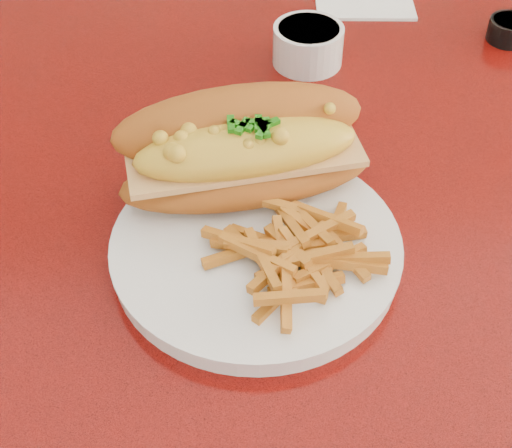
{
  "coord_description": "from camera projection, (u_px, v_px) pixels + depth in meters",
  "views": [
    {
      "loc": [
        -0.25,
        -0.54,
        1.24
      ],
      "look_at": [
        -0.19,
        -0.13,
        0.81
      ],
      "focal_mm": 50.0,
      "sensor_mm": 36.0,
      "label": 1
    }
  ],
  "objects": [
    {
      "name": "diner_table",
      "position": [
        394.0,
        253.0,
        0.85
      ],
      "size": [
        1.23,
        0.83,
        0.77
      ],
      "color": "#BA130B",
      "rests_on": "ground"
    },
    {
      "name": "booth_bench_far",
      "position": [
        275.0,
        90.0,
        1.64
      ],
      "size": [
        1.2,
        0.51,
        0.9
      ],
      "color": "maroon",
      "rests_on": "ground"
    },
    {
      "name": "dinner_plate",
      "position": [
        256.0,
        248.0,
        0.62
      ],
      "size": [
        0.33,
        0.33,
        0.02
      ],
      "rotation": [
        0.0,
        0.0,
        0.39
      ],
      "color": "silver",
      "rests_on": "diner_table"
    },
    {
      "name": "mac_hoagie",
      "position": [
        243.0,
        149.0,
        0.64
      ],
      "size": [
        0.24,
        0.13,
        0.1
      ],
      "rotation": [
        0.0,
        0.0,
        0.07
      ],
      "color": "#AC5A1B",
      "rests_on": "dinner_plate"
    },
    {
      "name": "fries_pile",
      "position": [
        299.0,
        252.0,
        0.59
      ],
      "size": [
        0.14,
        0.13,
        0.03
      ],
      "primitive_type": null,
      "rotation": [
        0.0,
        0.0,
        0.43
      ],
      "color": "orange",
      "rests_on": "dinner_plate"
    },
    {
      "name": "fork",
      "position": [
        297.0,
        194.0,
        0.66
      ],
      "size": [
        0.03,
        0.13,
        0.0
      ],
      "rotation": [
        0.0,
        0.0,
        1.68
      ],
      "color": "silver",
      "rests_on": "dinner_plate"
    },
    {
      "name": "gravy_ramekin",
      "position": [
        308.0,
        44.0,
        0.83
      ],
      "size": [
        0.1,
        0.1,
        0.05
      ],
      "rotation": [
        0.0,
        0.0,
        0.25
      ],
      "color": "silver",
      "rests_on": "diner_table"
    },
    {
      "name": "sauce_cup_left",
      "position": [
        215.0,
        111.0,
        0.75
      ],
      "size": [
        0.06,
        0.06,
        0.03
      ],
      "rotation": [
        0.0,
        0.0,
        0.27
      ],
      "color": "black",
      "rests_on": "diner_table"
    },
    {
      "name": "sauce_cup_right",
      "position": [
        510.0,
        29.0,
        0.87
      ],
      "size": [
        0.06,
        0.06,
        0.03
      ],
      "rotation": [
        0.0,
        0.0,
        -0.12
      ],
      "color": "black",
      "rests_on": "diner_table"
    }
  ]
}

